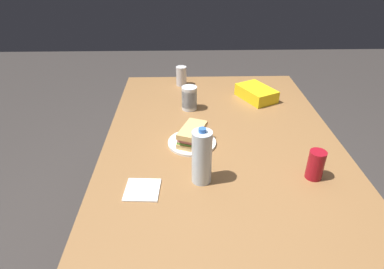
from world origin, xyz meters
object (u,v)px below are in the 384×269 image
at_px(sandwich, 192,134).
at_px(plastic_cup_stack, 189,98).
at_px(soda_can_red, 316,165).
at_px(water_bottle_tall, 202,157).
at_px(soda_can_silver, 181,76).
at_px(paper_plate, 192,143).
at_px(dining_table, 223,163).
at_px(chip_bag, 256,93).

relative_size(sandwich, plastic_cup_stack, 1.56).
bearing_deg(soda_can_red, water_bottle_tall, -89.04).
relative_size(sandwich, soda_can_silver, 1.68).
distance_m(paper_plate, plastic_cup_stack, 0.37).
relative_size(soda_can_red, water_bottle_tall, 0.51).
relative_size(sandwich, water_bottle_tall, 0.86).
distance_m(water_bottle_tall, plastic_cup_stack, 0.63).
bearing_deg(soda_can_red, dining_table, -121.48).
height_order(chip_bag, water_bottle_tall, water_bottle_tall).
bearing_deg(dining_table, plastic_cup_stack, -160.64).
bearing_deg(sandwich, paper_plate, -175.31).
xyz_separation_m(paper_plate, soda_can_silver, (-0.71, -0.05, 0.05)).
bearing_deg(dining_table, sandwich, -109.79).
distance_m(chip_bag, soda_can_silver, 0.50).
bearing_deg(paper_plate, sandwich, 4.69).
relative_size(dining_table, chip_bag, 7.89).
distance_m(dining_table, chip_bag, 0.61).
bearing_deg(water_bottle_tall, sandwich, -173.56).
distance_m(paper_plate, soda_can_silver, 0.71).
height_order(dining_table, soda_can_silver, soda_can_silver).
bearing_deg(chip_bag, plastic_cup_stack, -100.44).
relative_size(paper_plate, water_bottle_tall, 0.94).
xyz_separation_m(dining_table, sandwich, (-0.05, -0.14, 0.13)).
bearing_deg(plastic_cup_stack, soda_can_red, 37.75).
bearing_deg(chip_bag, water_bottle_tall, -53.26).
xyz_separation_m(paper_plate, soda_can_red, (0.26, 0.48, 0.05)).
bearing_deg(soda_can_silver, paper_plate, 4.00).
xyz_separation_m(chip_bag, water_bottle_tall, (0.75, -0.36, 0.08)).
height_order(sandwich, soda_can_silver, soda_can_silver).
xyz_separation_m(water_bottle_tall, soda_can_silver, (-0.98, -0.08, -0.05)).
distance_m(dining_table, plastic_cup_stack, 0.47).
relative_size(water_bottle_tall, plastic_cup_stack, 1.81).
bearing_deg(dining_table, paper_plate, -111.22).
bearing_deg(plastic_cup_stack, paper_plate, 0.79).
bearing_deg(water_bottle_tall, soda_can_silver, -175.33).
xyz_separation_m(sandwich, soda_can_silver, (-0.71, -0.05, 0.01)).
xyz_separation_m(dining_table, soda_can_silver, (-0.77, -0.19, 0.14)).
distance_m(sandwich, chip_bag, 0.63).
distance_m(plastic_cup_stack, soda_can_silver, 0.35).
height_order(dining_table, sandwich, sandwich).
xyz_separation_m(paper_plate, sandwich, (0.00, 0.00, 0.05)).
bearing_deg(chip_bag, dining_table, -52.43).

